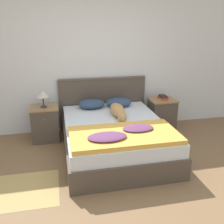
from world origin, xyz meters
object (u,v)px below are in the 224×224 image
object	(u,v)px
book_stack	(163,97)
nightstand_right	(162,115)
nightstand_left	(45,123)
table_lamp	(43,95)
dog	(118,111)
bed	(115,137)
pillow_left	(92,104)
pillow_right	(119,102)

from	to	relation	value
book_stack	nightstand_right	bearing A→B (deg)	-170.65
nightstand_left	table_lamp	bearing A→B (deg)	-90.00
dog	nightstand_left	bearing A→B (deg)	160.04
nightstand_right	book_stack	xyz separation A→B (m)	(0.01, 0.00, 0.34)
bed	dog	size ratio (longest dim) A/B	2.74
bed	nightstand_right	bearing A→B (deg)	33.34
bed	nightstand_right	xyz separation A→B (m)	(1.09, 0.72, 0.06)
bed	nightstand_right	distance (m)	1.31
pillow_left	pillow_right	bearing A→B (deg)	0.00
table_lamp	bed	bearing A→B (deg)	-32.22
nightstand_left	pillow_right	bearing A→B (deg)	3.07
book_stack	table_lamp	world-z (taller)	table_lamp
pillow_left	pillow_right	distance (m)	0.51
book_stack	nightstand_left	bearing A→B (deg)	-179.98
pillow_left	book_stack	world-z (taller)	book_stack
bed	pillow_left	world-z (taller)	pillow_left
pillow_right	book_stack	world-z (taller)	book_stack
dog	book_stack	xyz separation A→B (m)	(0.98, 0.44, 0.05)
table_lamp	book_stack	bearing A→B (deg)	0.81
nightstand_left	book_stack	distance (m)	2.21
bed	pillow_left	xyz separation A→B (m)	(-0.25, 0.79, 0.34)
pillow_left	table_lamp	distance (m)	0.88
nightstand_left	dog	world-z (taller)	dog
nightstand_right	pillow_left	xyz separation A→B (m)	(-1.34, 0.07, 0.28)
bed	pillow_right	world-z (taller)	pillow_right
nightstand_left	book_stack	bearing A→B (deg)	0.02
pillow_right	book_stack	size ratio (longest dim) A/B	2.11
bed	pillow_right	size ratio (longest dim) A/B	4.33
nightstand_left	dog	bearing A→B (deg)	-19.96
bed	table_lamp	size ratio (longest dim) A/B	6.97
bed	dog	world-z (taller)	dog
nightstand_right	dog	size ratio (longest dim) A/B	0.82
dog	table_lamp	xyz separation A→B (m)	(-1.21, 0.41, 0.24)
nightstand_right	book_stack	bearing A→B (deg)	9.35
pillow_left	dog	size ratio (longest dim) A/B	0.63
bed	nightstand_left	size ratio (longest dim) A/B	3.33
nightstand_right	pillow_right	distance (m)	0.89
pillow_left	dog	bearing A→B (deg)	-53.93
pillow_left	nightstand_left	bearing A→B (deg)	-175.08
bed	nightstand_right	size ratio (longest dim) A/B	3.33
book_stack	table_lamp	distance (m)	2.19
dog	pillow_right	bearing A→B (deg)	75.30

